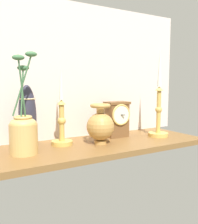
% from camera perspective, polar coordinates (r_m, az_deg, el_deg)
% --- Properties ---
extents(ground_plane, '(1.00, 0.36, 0.02)m').
position_cam_1_polar(ground_plane, '(1.15, -0.06, -7.56)').
color(ground_plane, brown).
extents(back_wall, '(1.20, 0.02, 0.65)m').
position_cam_1_polar(back_wall, '(1.28, -4.30, 9.08)').
color(back_wall, beige).
rests_on(back_wall, ground_plane).
extents(mantel_clock, '(0.12, 0.09, 0.18)m').
position_cam_1_polar(mantel_clock, '(1.26, 4.10, -1.50)').
color(mantel_clock, brown).
rests_on(mantel_clock, ground_plane).
extents(candlestick_tall_left, '(0.09, 0.09, 0.35)m').
position_cam_1_polar(candlestick_tall_left, '(1.11, -8.35, -2.34)').
color(candlestick_tall_left, gold).
rests_on(candlestick_tall_left, ground_plane).
extents(candlestick_tall_center, '(0.10, 0.10, 0.44)m').
position_cam_1_polar(candlestick_tall_center, '(1.31, 13.21, 0.65)').
color(candlestick_tall_center, '#D4AB52').
rests_on(candlestick_tall_center, ground_plane).
extents(brass_vase_bulbous, '(0.12, 0.12, 0.18)m').
position_cam_1_polar(brass_vase_bulbous, '(1.12, 0.26, -3.00)').
color(brass_vase_bulbous, '#B98A48').
rests_on(brass_vase_bulbous, ground_plane).
extents(brass_vase_jar, '(0.11, 0.10, 0.38)m').
position_cam_1_polar(brass_vase_jar, '(1.00, -16.54, -4.09)').
color(brass_vase_jar, tan).
rests_on(brass_vase_jar, ground_plane).
extents(tall_ceramic_vase, '(0.07, 0.07, 0.26)m').
position_cam_1_polar(tall_ceramic_vase, '(1.10, -15.72, -0.82)').
color(tall_ceramic_vase, '#2D2C3B').
rests_on(tall_ceramic_vase, ground_plane).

